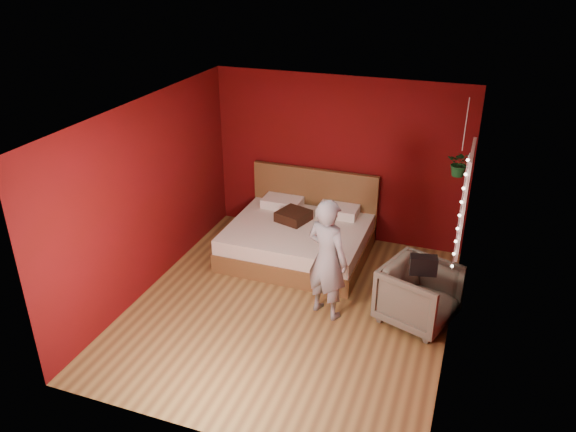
% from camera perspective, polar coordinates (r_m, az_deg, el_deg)
% --- Properties ---
extents(floor, '(4.50, 4.50, 0.00)m').
position_cam_1_polar(floor, '(7.47, 0.16, -9.33)').
color(floor, olive).
rests_on(floor, ground).
extents(room_walls, '(4.04, 4.54, 2.62)m').
position_cam_1_polar(room_walls, '(6.64, 0.18, 2.60)').
color(room_walls, '#57090C').
rests_on(room_walls, ground).
extents(window, '(0.05, 0.97, 1.27)m').
position_cam_1_polar(window, '(7.21, 17.55, 1.73)').
color(window, white).
rests_on(window, room_walls).
extents(fairy_lights, '(0.04, 0.04, 1.45)m').
position_cam_1_polar(fairy_lights, '(6.73, 17.04, 0.05)').
color(fairy_lights, silver).
rests_on(fairy_lights, room_walls).
extents(bed, '(2.05, 1.74, 1.13)m').
position_cam_1_polar(bed, '(8.56, 1.19, -2.09)').
color(bed, brown).
rests_on(bed, ground).
extents(person, '(0.69, 0.57, 1.60)m').
position_cam_1_polar(person, '(6.96, 4.01, -4.39)').
color(person, gray).
rests_on(person, ground).
extents(armchair, '(1.08, 1.07, 0.78)m').
position_cam_1_polar(armchair, '(7.21, 13.16, -7.76)').
color(armchair, '#5B5748').
rests_on(armchair, ground).
extents(handbag, '(0.34, 0.22, 0.23)m').
position_cam_1_polar(handbag, '(6.84, 13.59, -4.86)').
color(handbag, black).
rests_on(handbag, armchair).
extents(throw_pillow, '(0.54, 0.54, 0.15)m').
position_cam_1_polar(throw_pillow, '(8.52, 0.57, 0.01)').
color(throw_pillow, black).
rests_on(throw_pillow, bed).
extents(hanging_plant, '(0.35, 0.31, 1.05)m').
position_cam_1_polar(hanging_plant, '(7.69, 17.10, 5.14)').
color(hanging_plant, silver).
rests_on(hanging_plant, room_walls).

